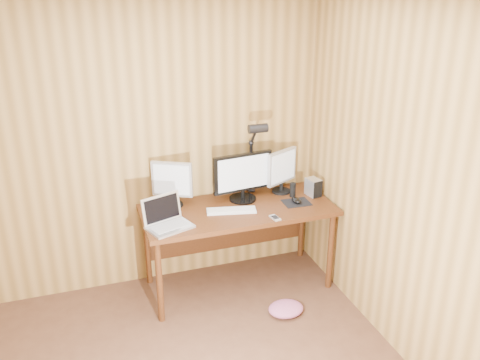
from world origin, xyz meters
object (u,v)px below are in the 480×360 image
monitor_right (282,170)px  mouse (297,200)px  phone (275,218)px  speaker (293,190)px  laptop (166,219)px  keyboard (231,210)px  hard_drive (313,187)px  desk_lamp (255,148)px  desk (235,217)px  monitor_center (243,176)px  monitor_left (172,183)px

monitor_right → mouse: size_ratio=3.45×
phone → speaker: size_ratio=0.91×
laptop → keyboard: bearing=-10.5°
hard_drive → desk_lamp: size_ratio=0.22×
hard_drive → desk: bearing=166.7°
desk → desk_lamp: (0.22, 0.15, 0.56)m
phone → desk_lamp: desk_lamp is taller
laptop → phone: laptop is taller
hard_drive → phone: bearing=-157.2°
phone → mouse: bearing=29.0°
phone → speaker: (0.32, 0.36, 0.06)m
monitor_right → desk: bearing=167.9°
speaker → desk_lamp: size_ratio=0.18×
mouse → hard_drive: bearing=19.3°
speaker → mouse: bearing=-99.5°
desk → phone: 0.44m
desk → mouse: mouse is taller
desk → keyboard: bearing=-121.6°
monitor_center → phone: bearing=-81.1°
monitor_center → speaker: bearing=-16.6°
desk_lamp → speaker: bearing=-21.8°
laptop → mouse: laptop is taller
keyboard → mouse: 0.58m
speaker → desk: bearing=179.9°
laptop → desk_lamp: size_ratio=0.56×
monitor_right → laptop: monitor_right is taller
hard_drive → mouse: bearing=-164.5°
monitor_right → mouse: monitor_right is taller
monitor_center → keyboard: monitor_center is taller
laptop → mouse: (1.14, 0.08, -0.03)m
monitor_left → monitor_right: monitor_right is taller
laptop → mouse: bearing=-15.8°
desk → laptop: bearing=-161.4°
monitor_center → mouse: size_ratio=4.70×
monitor_left → monitor_right: 0.98m
keyboard → hard_drive: 0.80m
laptop → desk_lamp: 1.00m
laptop → hard_drive: bearing=-12.1°
desk → phone: phone is taller
keyboard → hard_drive: hard_drive is taller
desk → mouse: size_ratio=14.00×
hard_drive → speaker: (-0.18, 0.03, -0.01)m
keyboard → hard_drive: size_ratio=2.72×
laptop → speaker: size_ratio=3.11×
monitor_center → desk_lamp: bearing=21.9°
desk → hard_drive: (0.71, -0.03, 0.20)m
hard_drive → monitor_right: bearing=136.0°
desk → monitor_center: bearing=39.1°
monitor_left → keyboard: bearing=-3.5°
monitor_center → phone: monitor_center is taller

